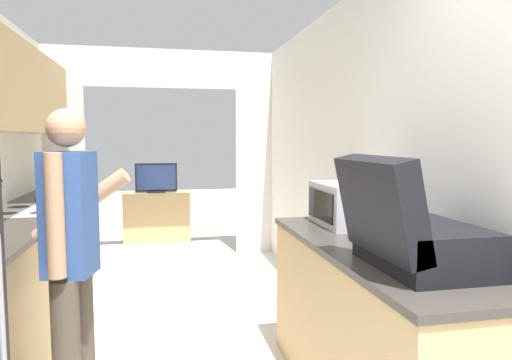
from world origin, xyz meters
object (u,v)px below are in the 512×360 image
at_px(person, 71,263).
at_px(suitcase, 408,232).
at_px(book_stack, 378,237).
at_px(television, 156,178).
at_px(microwave, 350,204).
at_px(range_oven, 32,266).
at_px(tv_cabinet, 157,217).
at_px(knife, 38,199).

relative_size(person, suitcase, 2.75).
bearing_deg(book_stack, person, 176.48).
xyz_separation_m(suitcase, television, (-1.06, 4.77, -0.16)).
distance_m(suitcase, book_stack, 0.52).
xyz_separation_m(microwave, book_stack, (-0.04, -0.47, -0.11)).
height_order(person, book_stack, person).
distance_m(person, book_stack, 1.56).
xyz_separation_m(range_oven, microwave, (2.16, -1.10, 0.58)).
distance_m(tv_cabinet, television, 0.55).
bearing_deg(knife, suitcase, -64.80).
distance_m(range_oven, person, 1.63).
height_order(tv_cabinet, knife, knife).
relative_size(suitcase, television, 1.01).
relative_size(microwave, television, 0.87).
distance_m(suitcase, tv_cabinet, 4.98).
height_order(range_oven, person, person).
relative_size(book_stack, tv_cabinet, 0.34).
height_order(microwave, book_stack, microwave).
xyz_separation_m(microwave, tv_cabinet, (-1.22, 3.85, -0.69)).
xyz_separation_m(person, knife, (-0.64, 2.05, 0.06)).
relative_size(range_oven, microwave, 2.08).
bearing_deg(television, range_oven, -109.11).
relative_size(person, microwave, 3.18).
bearing_deg(television, knife, -115.34).
bearing_deg(person, knife, 30.30).
height_order(suitcase, knife, suitcase).
height_order(microwave, television, microwave).
xyz_separation_m(television, knife, (-1.01, -2.14, 0.01)).
bearing_deg(television, book_stack, -74.60).
bearing_deg(book_stack, range_oven, 143.41).
relative_size(microwave, knife, 1.62).
height_order(range_oven, television, television).
bearing_deg(microwave, knife, 143.26).
distance_m(range_oven, knife, 0.73).
relative_size(suitcase, tv_cabinet, 0.63).
xyz_separation_m(person, tv_cabinet, (0.37, 4.23, -0.50)).
distance_m(range_oven, suitcase, 2.93).
height_order(book_stack, knife, book_stack).
bearing_deg(knife, person, -85.73).
distance_m(microwave, book_stack, 0.49).
relative_size(person, television, 2.77).
bearing_deg(tv_cabinet, television, -90.00).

